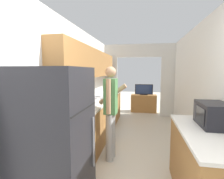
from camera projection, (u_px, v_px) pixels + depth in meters
name	position (u px, v px, depth m)	size (l,w,h in m)	color
wall_left	(79.00, 77.00, 3.66)	(0.38, 7.39, 2.50)	silver
wall_right	(210.00, 91.00, 2.85)	(0.06, 7.39, 2.50)	silver
wall_far_with_doorway	(139.00, 75.00, 6.11)	(2.82, 0.06, 2.50)	silver
counter_left	(98.00, 117.00, 4.26)	(0.62, 3.76, 0.90)	#9E6B38
counter_right	(207.00, 169.00, 2.02)	(0.62, 1.46, 0.90)	#9E6B38
refrigerator	(54.00, 138.00, 2.02)	(0.78, 0.81, 1.62)	black
range_oven	(100.00, 115.00, 4.48)	(0.66, 0.78, 1.04)	#B7B7BC
person	(111.00, 110.00, 3.08)	(0.53, 0.39, 1.66)	#9E9E9E
microwave	(213.00, 115.00, 2.15)	(0.33, 0.52, 0.29)	black
tv_cabinet	(144.00, 103.00, 6.75)	(0.96, 0.42, 0.66)	#9E6B38
television	(144.00, 90.00, 6.65)	(0.67, 0.16, 0.41)	black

